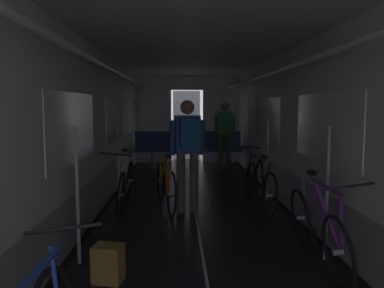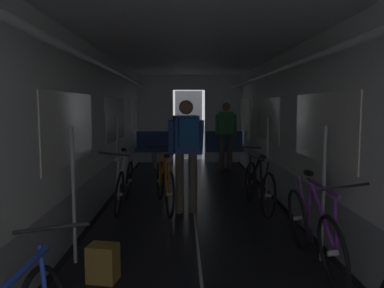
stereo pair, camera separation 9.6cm
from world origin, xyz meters
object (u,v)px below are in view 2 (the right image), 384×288
(bicycle_black, at_px, (258,185))
(bicycle_white, at_px, (124,184))
(bench_seat_far_right, at_px, (224,146))
(person_cyclist_aisle, at_px, (186,146))
(bench_seat_far_left, at_px, (155,146))
(bicycle_purple, at_px, (313,228))
(bicycle_orange_in_aisle, at_px, (165,184))
(backpack_on_floor, at_px, (103,263))
(person_standing_near_bench, at_px, (226,131))

(bicycle_black, bearing_deg, bicycle_white, 175.54)
(bench_seat_far_right, height_order, person_cyclist_aisle, person_cyclist_aisle)
(bench_seat_far_left, height_order, bench_seat_far_right, same)
(bicycle_purple, bearing_deg, bicycle_white, 134.82)
(bicycle_purple, distance_m, bicycle_orange_in_aisle, 2.69)
(bicycle_white, relative_size, bicycle_orange_in_aisle, 1.01)
(bench_seat_far_right, distance_m, bicycle_purple, 6.10)
(bench_seat_far_left, height_order, backpack_on_floor, bench_seat_far_left)
(bench_seat_far_right, distance_m, person_standing_near_bench, 0.55)
(person_standing_near_bench, bearing_deg, backpack_on_floor, -106.67)
(bicycle_black, xyz_separation_m, bicycle_orange_in_aisle, (-1.45, 0.09, 0.00))
(bicycle_black, distance_m, backpack_on_floor, 3.05)
(bench_seat_far_left, xyz_separation_m, person_cyclist_aisle, (0.79, -4.18, 0.45))
(bicycle_orange_in_aisle, height_order, person_standing_near_bench, person_standing_near_bench)
(bicycle_white, relative_size, person_cyclist_aisle, 1.00)
(bicycle_white, bearing_deg, bench_seat_far_right, 62.61)
(bicycle_white, bearing_deg, person_cyclist_aisle, -18.98)
(bench_seat_far_right, relative_size, person_cyclist_aisle, 0.58)
(bicycle_orange_in_aisle, xyz_separation_m, person_standing_near_bench, (1.35, 3.54, 0.59))
(bench_seat_far_left, height_order, person_standing_near_bench, person_standing_near_bench)
(bench_seat_far_left, height_order, bicycle_white, bench_seat_far_left)
(bicycle_orange_in_aisle, height_order, backpack_on_floor, bicycle_orange_in_aisle)
(person_standing_near_bench, bearing_deg, bench_seat_far_right, 90.41)
(bench_seat_far_right, xyz_separation_m, bicycle_black, (0.10, -4.01, -0.18))
(bench_seat_far_right, distance_m, bicycle_black, 4.01)
(bench_seat_far_left, distance_m, person_cyclist_aisle, 4.28)
(bench_seat_far_left, bearing_deg, person_cyclist_aisle, -79.35)
(bench_seat_far_left, bearing_deg, person_standing_near_bench, -11.79)
(bicycle_purple, bearing_deg, bench_seat_far_right, 92.25)
(bicycle_white, xyz_separation_m, person_cyclist_aisle, (0.98, -0.34, 0.63))
(bicycle_black, relative_size, person_cyclist_aisle, 1.00)
(bench_seat_far_right, xyz_separation_m, bicycle_purple, (0.24, -6.09, -0.19))
(bench_seat_far_right, bearing_deg, bicycle_black, -88.59)
(bicycle_white, bearing_deg, bicycle_orange_in_aisle, -6.45)
(bicycle_black, bearing_deg, bench_seat_far_left, 115.35)
(bicycle_orange_in_aisle, bearing_deg, bench_seat_far_right, 70.96)
(bench_seat_far_right, bearing_deg, person_standing_near_bench, -89.59)
(bicycle_purple, xyz_separation_m, person_standing_near_bench, (-0.24, 5.71, 0.59))
(bicycle_white, height_order, bicycle_orange_in_aisle, bicycle_white)
(bicycle_white, height_order, person_cyclist_aisle, person_cyclist_aisle)
(bicycle_purple, xyz_separation_m, person_cyclist_aisle, (-1.25, 1.91, 0.63))
(person_cyclist_aisle, xyz_separation_m, bicycle_orange_in_aisle, (-0.34, 0.26, -0.63))
(backpack_on_floor, bearing_deg, bicycle_black, 51.42)
(bench_seat_far_left, height_order, bicycle_black, bench_seat_far_left)
(bench_seat_far_left, bearing_deg, bicycle_black, -64.65)
(bench_seat_far_left, height_order, bicycle_purple, same)
(bicycle_white, bearing_deg, backpack_on_floor, -85.60)
(bench_seat_far_right, bearing_deg, bicycle_purple, -87.75)
(backpack_on_floor, bearing_deg, bench_seat_far_right, 74.28)
(bench_seat_far_right, height_order, bicycle_purple, same)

